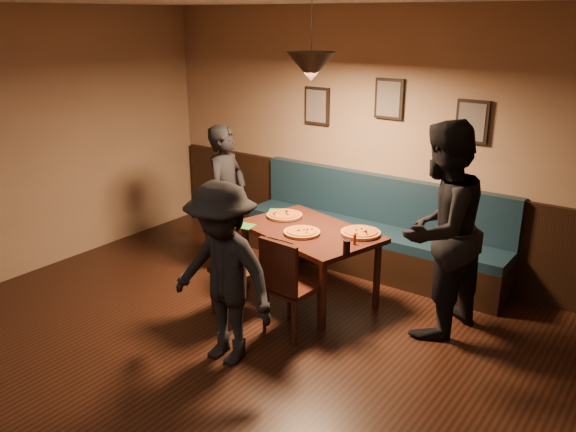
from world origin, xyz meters
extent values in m
plane|color=black|center=(0.00, 0.00, 0.00)|extent=(7.00, 7.00, 0.00)
plane|color=#8C704F|center=(0.00, 3.50, 1.40)|extent=(6.00, 0.00, 6.00)
cube|color=black|center=(0.00, 3.47, 0.50)|extent=(5.88, 0.06, 1.00)
cube|color=black|center=(-0.90, 3.47, 1.70)|extent=(0.32, 0.04, 0.42)
cube|color=black|center=(0.00, 3.47, 1.85)|extent=(0.32, 0.04, 0.42)
cube|color=black|center=(0.90, 3.47, 1.70)|extent=(0.32, 0.04, 0.42)
cone|color=black|center=(-0.18, 2.25, 2.25)|extent=(0.44, 0.44, 0.25)
cube|color=black|center=(-0.18, 2.25, 0.36)|extent=(1.51, 1.18, 0.72)
imported|color=black|center=(-1.34, 2.37, 0.80)|extent=(0.48, 0.64, 1.59)
imported|color=black|center=(1.09, 2.36, 0.95)|extent=(0.87, 1.03, 1.89)
imported|color=black|center=(-0.10, 0.92, 0.75)|extent=(0.98, 0.57, 1.51)
cylinder|color=orange|center=(-0.59, 2.41, 0.74)|extent=(0.42, 0.42, 0.04)
cylinder|color=#C17B24|center=(-0.16, 2.10, 0.74)|extent=(0.45, 0.45, 0.04)
cylinder|color=orange|center=(0.30, 2.42, 0.74)|extent=(0.50, 0.50, 0.04)
cylinder|color=black|center=(0.44, 1.90, 0.78)|extent=(0.07, 0.07, 0.14)
cylinder|color=maroon|center=(0.38, 2.16, 0.77)|extent=(0.03, 0.03, 0.12)
cube|color=#1C6C35|center=(-0.76, 2.51, 0.72)|extent=(0.22, 0.22, 0.01)
cube|color=#1C6920|center=(-0.74, 1.96, 0.72)|extent=(0.20, 0.20, 0.01)
cube|color=#B3B4B8|center=(-0.23, 1.84, 0.72)|extent=(0.19, 0.03, 0.00)
camera|label=1|loc=(2.79, -2.21, 2.68)|focal=36.80mm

